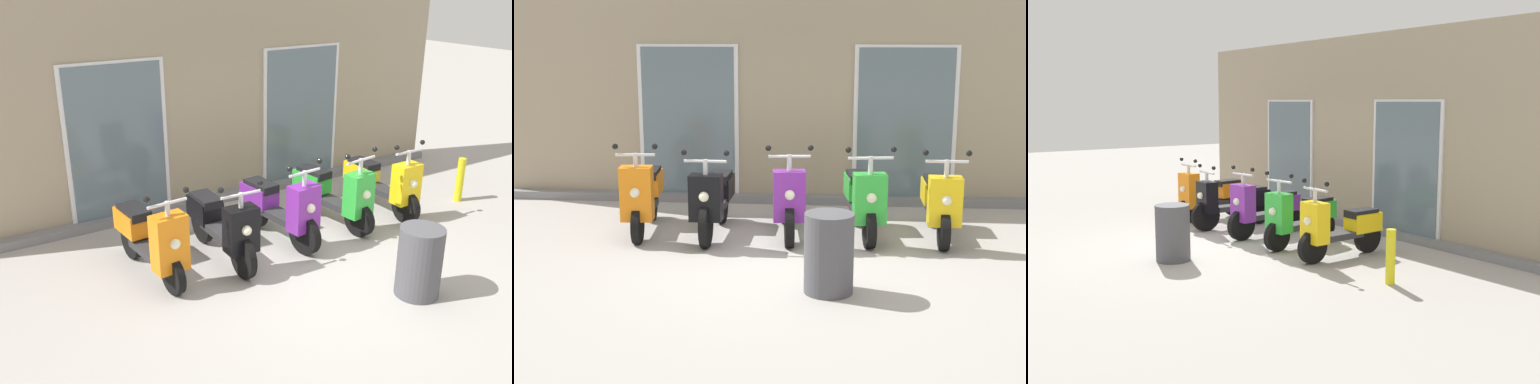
% 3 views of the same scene
% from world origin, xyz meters
% --- Properties ---
extents(ground_plane, '(40.00, 40.00, 0.00)m').
position_xyz_m(ground_plane, '(0.00, 0.00, 0.00)').
color(ground_plane, '#A8A39E').
extents(storefront_facade, '(8.79, 0.50, 3.42)m').
position_xyz_m(storefront_facade, '(-0.00, 2.89, 1.65)').
color(storefront_facade, gray).
rests_on(storefront_facade, ground_plane).
extents(scooter_orange, '(0.54, 1.53, 1.22)m').
position_xyz_m(scooter_orange, '(-1.83, 0.99, 0.49)').
color(scooter_orange, black).
rests_on(scooter_orange, ground_plane).
extents(scooter_black, '(0.57, 1.66, 1.17)m').
position_xyz_m(scooter_black, '(-0.93, 0.94, 0.47)').
color(scooter_black, black).
rests_on(scooter_black, ground_plane).
extents(scooter_purple, '(0.56, 1.56, 1.22)m').
position_xyz_m(scooter_purple, '(-0.01, 1.00, 0.47)').
color(scooter_purple, black).
rests_on(scooter_purple, ground_plane).
extents(scooter_green, '(0.60, 1.51, 1.21)m').
position_xyz_m(scooter_green, '(0.93, 1.03, 0.47)').
color(scooter_green, black).
rests_on(scooter_green, ground_plane).
extents(scooter_yellow, '(0.56, 1.54, 1.19)m').
position_xyz_m(scooter_yellow, '(1.86, 1.04, 0.45)').
color(scooter_yellow, black).
rests_on(scooter_yellow, ground_plane).
extents(trash_bin, '(0.49, 0.49, 0.81)m').
position_xyz_m(trash_bin, '(0.52, -0.97, 0.41)').
color(trash_bin, '#4C4C51').
rests_on(trash_bin, ground_plane).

